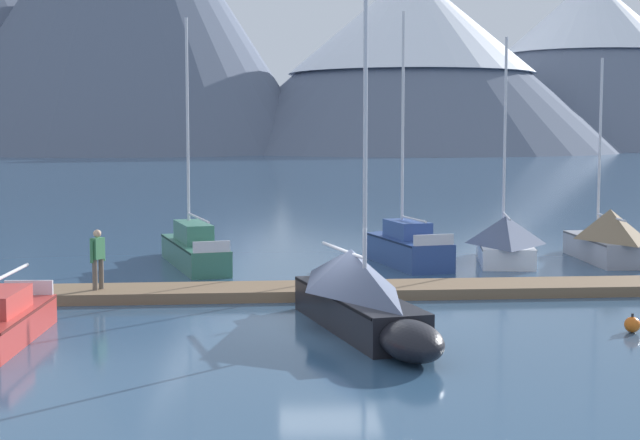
{
  "coord_description": "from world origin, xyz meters",
  "views": [
    {
      "loc": [
        -1.2,
        -23.52,
        4.84
      ],
      "look_at": [
        0.0,
        6.0,
        2.0
      ],
      "focal_mm": 54.45,
      "sensor_mm": 36.0,
      "label": 1
    }
  ],
  "objects_px": {
    "sailboat_outer_slip": "(505,240)",
    "mooring_buoy_channel_marker": "(632,325)",
    "sailboat_mid_dock_starboard": "(360,294)",
    "sailboat_far_berth": "(402,246)",
    "sailboat_mid_dock_port": "(192,248)",
    "person_on_dock": "(98,255)",
    "sailboat_end_of_dock": "(605,236)"
  },
  "relations": [
    {
      "from": "sailboat_outer_slip",
      "to": "mooring_buoy_channel_marker",
      "type": "relative_size",
      "value": 17.74
    },
    {
      "from": "sailboat_mid_dock_starboard",
      "to": "sailboat_far_berth",
      "type": "relative_size",
      "value": 1.01
    },
    {
      "from": "sailboat_mid_dock_port",
      "to": "person_on_dock",
      "type": "xyz_separation_m",
      "value": [
        -1.99,
        -6.92,
        0.66
      ]
    },
    {
      "from": "sailboat_mid_dock_starboard",
      "to": "person_on_dock",
      "type": "xyz_separation_m",
      "value": [
        -6.99,
        4.45,
        0.37
      ]
    },
    {
      "from": "sailboat_mid_dock_port",
      "to": "sailboat_far_berth",
      "type": "relative_size",
      "value": 0.98
    },
    {
      "from": "sailboat_far_berth",
      "to": "sailboat_outer_slip",
      "type": "height_order",
      "value": "sailboat_far_berth"
    },
    {
      "from": "person_on_dock",
      "to": "mooring_buoy_channel_marker",
      "type": "distance_m",
      "value": 14.31
    },
    {
      "from": "sailboat_mid_dock_starboard",
      "to": "mooring_buoy_channel_marker",
      "type": "relative_size",
      "value": 19.64
    },
    {
      "from": "person_on_dock",
      "to": "sailboat_outer_slip",
      "type": "bearing_deg",
      "value": 28.48
    },
    {
      "from": "sailboat_mid_dock_starboard",
      "to": "sailboat_far_berth",
      "type": "height_order",
      "value": "sailboat_mid_dock_starboard"
    },
    {
      "from": "sailboat_mid_dock_starboard",
      "to": "sailboat_far_berth",
      "type": "distance_m",
      "value": 11.75
    },
    {
      "from": "sailboat_mid_dock_port",
      "to": "sailboat_mid_dock_starboard",
      "type": "relative_size",
      "value": 0.97
    },
    {
      "from": "sailboat_far_berth",
      "to": "sailboat_outer_slip",
      "type": "xyz_separation_m",
      "value": [
        3.71,
        0.09,
        0.18
      ]
    },
    {
      "from": "sailboat_outer_slip",
      "to": "sailboat_end_of_dock",
      "type": "xyz_separation_m",
      "value": [
        3.75,
        0.28,
        0.1
      ]
    },
    {
      "from": "sailboat_mid_dock_starboard",
      "to": "person_on_dock",
      "type": "height_order",
      "value": "sailboat_mid_dock_starboard"
    },
    {
      "from": "sailboat_mid_dock_port",
      "to": "sailboat_outer_slip",
      "type": "relative_size",
      "value": 1.07
    },
    {
      "from": "person_on_dock",
      "to": "mooring_buoy_channel_marker",
      "type": "height_order",
      "value": "person_on_dock"
    },
    {
      "from": "sailboat_outer_slip",
      "to": "sailboat_end_of_dock",
      "type": "height_order",
      "value": "sailboat_outer_slip"
    },
    {
      "from": "sailboat_end_of_dock",
      "to": "person_on_dock",
      "type": "distance_m",
      "value": 18.46
    },
    {
      "from": "sailboat_end_of_dock",
      "to": "mooring_buoy_channel_marker",
      "type": "bearing_deg",
      "value": -105.85
    },
    {
      "from": "sailboat_outer_slip",
      "to": "sailboat_end_of_dock",
      "type": "bearing_deg",
      "value": 4.2
    },
    {
      "from": "sailboat_mid_dock_port",
      "to": "sailboat_far_berth",
      "type": "bearing_deg",
      "value": 0.92
    },
    {
      "from": "sailboat_mid_dock_starboard",
      "to": "mooring_buoy_channel_marker",
      "type": "xyz_separation_m",
      "value": [
        6.42,
        -0.41,
        -0.7
      ]
    },
    {
      "from": "person_on_dock",
      "to": "sailboat_far_berth",
      "type": "bearing_deg",
      "value": 36.73
    },
    {
      "from": "sailboat_far_berth",
      "to": "sailboat_outer_slip",
      "type": "relative_size",
      "value": 1.1
    },
    {
      "from": "sailboat_mid_dock_starboard",
      "to": "sailboat_far_berth",
      "type": "xyz_separation_m",
      "value": [
        2.45,
        11.49,
        -0.26
      ]
    },
    {
      "from": "sailboat_far_berth",
      "to": "person_on_dock",
      "type": "relative_size",
      "value": 5.24
    },
    {
      "from": "sailboat_mid_dock_port",
      "to": "sailboat_end_of_dock",
      "type": "relative_size",
      "value": 1.18
    },
    {
      "from": "sailboat_far_berth",
      "to": "mooring_buoy_channel_marker",
      "type": "bearing_deg",
      "value": -71.53
    },
    {
      "from": "sailboat_mid_dock_port",
      "to": "person_on_dock",
      "type": "height_order",
      "value": "sailboat_mid_dock_port"
    },
    {
      "from": "sailboat_end_of_dock",
      "to": "person_on_dock",
      "type": "height_order",
      "value": "sailboat_end_of_dock"
    },
    {
      "from": "sailboat_end_of_dock",
      "to": "sailboat_outer_slip",
      "type": "bearing_deg",
      "value": -175.8
    }
  ]
}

